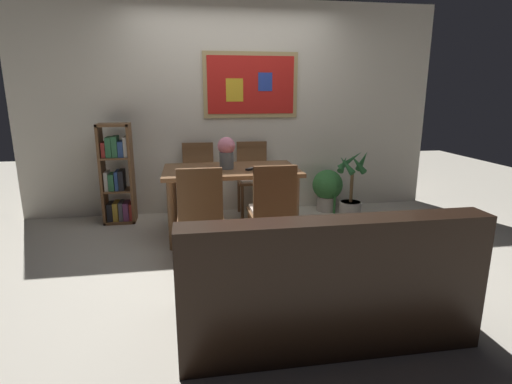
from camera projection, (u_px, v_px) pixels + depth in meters
The scene contains 13 objects.
ground_plane at pixel (251, 249), 3.99m from camera, with size 12.00×12.00×0.00m, color beige.
wall_back_with_painting at pixel (233, 109), 5.07m from camera, with size 5.20×0.14×2.60m.
dining_table at pixel (231, 178), 4.26m from camera, with size 1.41×0.83×0.74m.
dining_chair_near_right at pixel (272, 205), 3.61m from camera, with size 0.40×0.41×0.91m.
dining_chair_far_left at pixel (199, 174), 4.94m from camera, with size 0.40×0.41×0.91m.
dining_chair_near_left at pixel (200, 208), 3.49m from camera, with size 0.40×0.41×0.91m.
dining_chair_far_right at pixel (253, 172), 5.06m from camera, with size 0.40×0.41×0.91m.
leather_couch at pixel (320, 285), 2.58m from camera, with size 1.80×0.84×0.84m.
bookshelf at pixel (117, 177), 4.72m from camera, with size 0.36×0.28×1.17m.
potted_ivy at pixel (327, 188), 5.23m from camera, with size 0.39×0.39×0.59m.
potted_palm at pixel (351, 192), 4.93m from camera, with size 0.39×0.41×0.86m.
flower_vase at pixel (226, 151), 4.18m from camera, with size 0.19×0.20×0.33m.
tv_remote at pixel (252, 169), 4.15m from camera, with size 0.15×0.13×0.02m.
Camera 1 is at (-0.56, -3.69, 1.52)m, focal length 28.22 mm.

